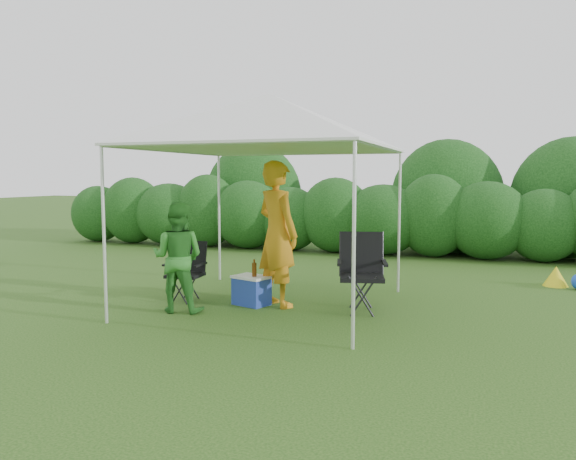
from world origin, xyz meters
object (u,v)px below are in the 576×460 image
(canopy, at_px, (269,122))
(cooler, at_px, (251,290))
(man, at_px, (278,234))
(woman, at_px, (178,257))
(chair_right, at_px, (362,267))
(chair_left, at_px, (187,267))

(canopy, height_order, cooler, canopy)
(man, distance_m, woman, 1.35)
(chair_right, xyz_separation_m, woman, (-2.22, -0.87, 0.13))
(canopy, bearing_deg, chair_left, -177.70)
(chair_left, relative_size, cooler, 1.48)
(chair_right, height_order, man, man)
(chair_right, distance_m, woman, 2.38)
(chair_right, bearing_deg, cooler, 173.54)
(chair_right, relative_size, cooler, 1.81)
(canopy, bearing_deg, cooler, -173.16)
(woman, relative_size, cooler, 2.52)
(chair_right, bearing_deg, chair_left, 170.89)
(chair_right, bearing_deg, canopy, 173.74)
(chair_right, distance_m, man, 1.20)
(man, relative_size, cooler, 3.48)
(chair_left, distance_m, man, 1.43)
(man, height_order, woman, man)
(woman, distance_m, cooler, 1.12)
(canopy, distance_m, man, 1.49)
(chair_left, bearing_deg, man, -0.62)
(canopy, relative_size, chair_left, 3.74)
(chair_right, relative_size, woman, 0.72)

